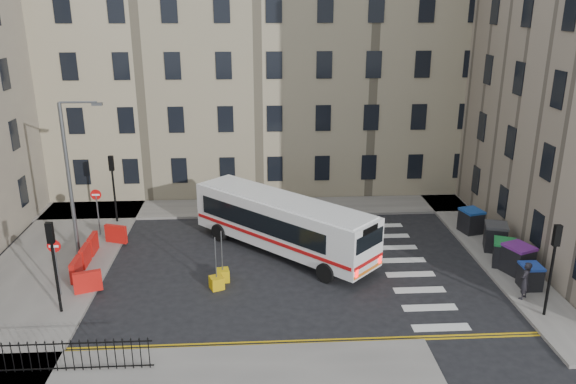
{
  "coord_description": "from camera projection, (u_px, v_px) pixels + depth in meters",
  "views": [
    {
      "loc": [
        -3.52,
        -25.74,
        12.74
      ],
      "look_at": [
        -1.81,
        3.0,
        3.0
      ],
      "focal_mm": 35.0,
      "sensor_mm": 36.0,
      "label": 1
    }
  ],
  "objects": [
    {
      "name": "streetlamp",
      "position": [
        69.0,
        178.0,
        28.39
      ],
      "size": [
        0.5,
        0.22,
        8.14
      ],
      "color": "#595B5E",
      "rests_on": "pavement_west"
    },
    {
      "name": "ground",
      "position": [
        327.0,
        266.0,
        28.62
      ],
      "size": [
        120.0,
        120.0,
        0.0
      ],
      "primitive_type": "plane",
      "color": "black",
      "rests_on": "ground"
    },
    {
      "name": "bollard_chevron",
      "position": [
        223.0,
        275.0,
        26.97
      ],
      "size": [
        0.7,
        0.7,
        0.6
      ],
      "primitive_type": "cube",
      "rotation": [
        0.0,
        0.0,
        0.18
      ],
      "color": "gold",
      "rests_on": "ground"
    },
    {
      "name": "pavement_west",
      "position": [
        53.0,
        263.0,
        28.75
      ],
      "size": [
        6.0,
        22.0,
        0.15
      ],
      "primitive_type": "cube",
      "color": "slate",
      "rests_on": "ground"
    },
    {
      "name": "no_entry_south",
      "position": [
        55.0,
        256.0,
        24.89
      ],
      "size": [
        0.6,
        0.08,
        3.0
      ],
      "color": "#595B5E",
      "rests_on": "pavement_west"
    },
    {
      "name": "roadworks_barriers",
      "position": [
        92.0,
        256.0,
        28.22
      ],
      "size": [
        1.66,
        6.26,
        1.0
      ],
      "color": "red",
      "rests_on": "pavement_west"
    },
    {
      "name": "wheelie_bin_c",
      "position": [
        504.0,
        253.0,
        28.15
      ],
      "size": [
        1.43,
        1.51,
        1.32
      ],
      "rotation": [
        0.0,
        0.0,
        -0.4
      ],
      "color": "black",
      "rests_on": "pavement_east"
    },
    {
      "name": "bus",
      "position": [
        282.0,
        222.0,
        29.69
      ],
      "size": [
        9.51,
        9.44,
        2.98
      ],
      "rotation": [
        0.0,
        0.0,
        0.79
      ],
      "color": "white",
      "rests_on": "ground"
    },
    {
      "name": "traffic_light_nw",
      "position": [
        113.0,
        178.0,
        33.17
      ],
      "size": [
        0.28,
        0.22,
        4.1
      ],
      "color": "black",
      "rests_on": "pavement_west"
    },
    {
      "name": "traffic_light_sw",
      "position": [
        53.0,
        254.0,
        23.24
      ],
      "size": [
        0.28,
        0.22,
        4.1
      ],
      "color": "black",
      "rests_on": "pavement_west"
    },
    {
      "name": "traffic_light_east",
      "position": [
        554.0,
        256.0,
        22.98
      ],
      "size": [
        0.28,
        0.22,
        4.1
      ],
      "color": "black",
      "rests_on": "pavement_east"
    },
    {
      "name": "pedestrian",
      "position": [
        525.0,
        281.0,
        24.88
      ],
      "size": [
        0.76,
        0.74,
        1.77
      ],
      "primitive_type": "imported",
      "rotation": [
        0.0,
        0.0,
        3.87
      ],
      "color": "black",
      "rests_on": "pavement_east"
    },
    {
      "name": "wheelie_bin_b",
      "position": [
        518.0,
        259.0,
        27.34
      ],
      "size": [
        1.54,
        1.63,
        1.44
      ],
      "rotation": [
        0.0,
        0.0,
        0.38
      ],
      "color": "black",
      "rests_on": "pavement_east"
    },
    {
      "name": "wheelie_bin_e",
      "position": [
        471.0,
        221.0,
        32.27
      ],
      "size": [
        1.34,
        1.45,
        1.35
      ],
      "rotation": [
        0.0,
        0.0,
        0.25
      ],
      "color": "black",
      "rests_on": "pavement_east"
    },
    {
      "name": "wheelie_bin_a",
      "position": [
        530.0,
        276.0,
        25.94
      ],
      "size": [
        0.91,
        1.05,
        1.15
      ],
      "rotation": [
        0.0,
        0.0,
        -0.01
      ],
      "color": "black",
      "rests_on": "pavement_east"
    },
    {
      "name": "pavement_east",
      "position": [
        471.0,
        230.0,
        32.88
      ],
      "size": [
        2.4,
        26.0,
        0.15
      ],
      "primitive_type": "cube",
      "color": "slate",
      "rests_on": "ground"
    },
    {
      "name": "terrace_north",
      "position": [
        205.0,
        63.0,
        40.12
      ],
      "size": [
        38.3,
        10.8,
        17.2
      ],
      "color": "tan",
      "rests_on": "ground"
    },
    {
      "name": "iron_railings",
      "position": [
        43.0,
        357.0,
        19.99
      ],
      "size": [
        7.8,
        0.04,
        1.2
      ],
      "color": "black",
      "rests_on": "pavement_sw"
    },
    {
      "name": "wheelie_bin_d",
      "position": [
        495.0,
        237.0,
        29.94
      ],
      "size": [
        1.49,
        1.6,
        1.45
      ],
      "rotation": [
        0.0,
        0.0,
        -0.32
      ],
      "color": "black",
      "rests_on": "pavement_east"
    },
    {
      "name": "no_entry_north",
      "position": [
        97.0,
        203.0,
        31.51
      ],
      "size": [
        0.6,
        0.08,
        3.0
      ],
      "color": "#595B5E",
      "rests_on": "pavement_west"
    },
    {
      "name": "bollard_yellow",
      "position": [
        217.0,
        283.0,
        26.25
      ],
      "size": [
        0.78,
        0.78,
        0.6
      ],
      "primitive_type": "cube",
      "rotation": [
        0.0,
        0.0,
        0.39
      ],
      "color": "#CEA00B",
      "rests_on": "ground"
    },
    {
      "name": "pavement_north",
      "position": [
        219.0,
        208.0,
        36.39
      ],
      "size": [
        36.0,
        3.2,
        0.15
      ],
      "primitive_type": "cube",
      "color": "slate",
      "rests_on": "ground"
    }
  ]
}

